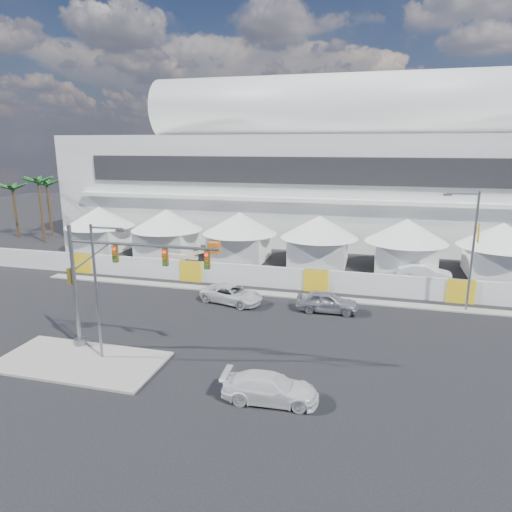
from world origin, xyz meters
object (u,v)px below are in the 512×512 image
(pickup_near, at_px, (270,388))
(boom_lift, at_px, (175,266))
(streetlight_curb, at_px, (471,243))
(lot_car_a, at_px, (425,273))
(traffic_mast, at_px, (103,283))
(sedan_silver, at_px, (327,302))
(pickup_curb, at_px, (232,294))
(streetlight_median, at_px, (99,283))

(pickup_near, distance_m, boom_lift, 24.42)
(streetlight_curb, height_order, boom_lift, streetlight_curb)
(lot_car_a, bearing_deg, pickup_near, 166.93)
(pickup_near, height_order, lot_car_a, lot_car_a)
(traffic_mast, height_order, streetlight_curb, streetlight_curb)
(pickup_near, bearing_deg, boom_lift, 32.22)
(sedan_silver, distance_m, traffic_mast, 17.04)
(traffic_mast, relative_size, boom_lift, 1.34)
(sedan_silver, distance_m, pickup_near, 13.76)
(pickup_curb, height_order, traffic_mast, traffic_mast)
(streetlight_median, bearing_deg, pickup_curb, 69.53)
(boom_lift, bearing_deg, sedan_silver, -15.95)
(sedan_silver, bearing_deg, pickup_curb, 88.04)
(streetlight_curb, bearing_deg, traffic_mast, -149.93)
(streetlight_median, bearing_deg, traffic_mast, 115.45)
(pickup_near, height_order, traffic_mast, traffic_mast)
(lot_car_a, bearing_deg, sedan_silver, 151.26)
(pickup_curb, bearing_deg, streetlight_curb, -66.13)
(pickup_near, relative_size, traffic_mast, 0.49)
(traffic_mast, xyz_separation_m, streetlight_curb, (23.32, 13.50, 0.97))
(lot_car_a, distance_m, boom_lift, 24.44)
(traffic_mast, bearing_deg, streetlight_curb, 30.07)
(traffic_mast, bearing_deg, boom_lift, 99.79)
(pickup_near, height_order, streetlight_median, streetlight_median)
(pickup_near, bearing_deg, sedan_silver, -9.63)
(boom_lift, bearing_deg, streetlight_curb, -1.61)
(pickup_curb, bearing_deg, streetlight_median, 174.40)
(streetlight_median, xyz_separation_m, boom_lift, (-3.45, 17.85, -3.88))
(lot_car_a, bearing_deg, pickup_curb, 132.25)
(pickup_curb, height_order, pickup_near, pickup_curb)
(streetlight_median, bearing_deg, pickup_near, -10.10)
(sedan_silver, height_order, streetlight_curb, streetlight_curb)
(streetlight_curb, bearing_deg, pickup_near, -125.51)
(sedan_silver, relative_size, boom_lift, 0.64)
(lot_car_a, relative_size, streetlight_curb, 0.52)
(pickup_curb, distance_m, traffic_mast, 12.30)
(streetlight_curb, bearing_deg, boom_lift, 173.16)
(pickup_near, bearing_deg, streetlight_curb, -39.17)
(pickup_curb, xyz_separation_m, lot_car_a, (16.11, 10.80, 0.07))
(pickup_near, distance_m, traffic_mast, 12.46)
(sedan_silver, xyz_separation_m, streetlight_median, (-12.30, -11.75, 4.08))
(traffic_mast, xyz_separation_m, boom_lift, (-2.87, 16.64, -3.49))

